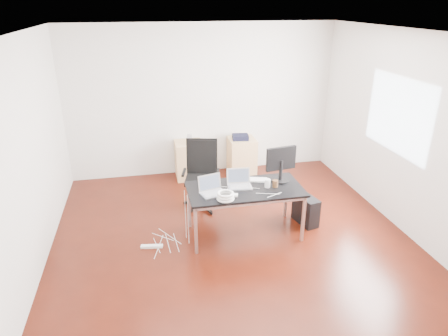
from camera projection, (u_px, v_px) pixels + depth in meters
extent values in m
plane|color=#340D06|center=(232.00, 237.00, 5.73)|extent=(5.00, 5.00, 0.00)
plane|color=silver|center=(234.00, 32.00, 4.64)|extent=(5.00, 5.00, 0.00)
plane|color=silver|center=(203.00, 101.00, 7.44)|extent=(5.00, 0.00, 5.00)
plane|color=silver|center=(309.00, 257.00, 2.94)|extent=(5.00, 0.00, 5.00)
plane|color=silver|center=(27.00, 160.00, 4.72)|extent=(0.00, 5.00, 5.00)
plane|color=silver|center=(404.00, 133.00, 5.66)|extent=(0.00, 5.00, 5.00)
plane|color=white|center=(397.00, 116.00, 5.76)|extent=(0.00, 1.50, 1.50)
cube|color=black|center=(245.00, 189.00, 5.55)|extent=(1.60, 0.80, 0.03)
cube|color=silver|center=(196.00, 231.00, 5.23)|extent=(0.04, 0.04, 0.70)
cube|color=silver|center=(189.00, 206.00, 5.86)|extent=(0.04, 0.04, 0.70)
cube|color=silver|center=(303.00, 219.00, 5.52)|extent=(0.04, 0.04, 0.70)
cube|color=silver|center=(286.00, 196.00, 6.15)|extent=(0.04, 0.04, 0.70)
cylinder|color=black|center=(201.00, 194.00, 6.47)|extent=(0.06, 0.06, 0.47)
cube|color=black|center=(201.00, 179.00, 6.37)|extent=(0.58, 0.56, 0.06)
cube|color=black|center=(202.00, 157.00, 6.45)|extent=(0.47, 0.20, 0.55)
cube|color=tan|center=(189.00, 160.00, 7.55)|extent=(0.50, 0.50, 0.70)
cube|color=tan|center=(242.00, 156.00, 7.74)|extent=(0.50, 0.50, 0.70)
cube|color=black|center=(306.00, 210.00, 6.02)|extent=(0.30, 0.48, 0.44)
cylinder|color=black|center=(201.00, 175.00, 7.40)|extent=(0.31, 0.31, 0.28)
cube|color=white|center=(152.00, 246.00, 5.48)|extent=(0.31, 0.11, 0.04)
cube|color=silver|center=(213.00, 194.00, 5.37)|extent=(0.38, 0.31, 0.01)
cube|color=silver|center=(210.00, 183.00, 5.42)|extent=(0.33, 0.13, 0.22)
cube|color=#475166|center=(210.00, 183.00, 5.41)|extent=(0.29, 0.11, 0.18)
cube|color=silver|center=(240.00, 187.00, 5.57)|extent=(0.35, 0.25, 0.01)
cube|color=silver|center=(239.00, 176.00, 5.62)|extent=(0.33, 0.07, 0.22)
cube|color=#475166|center=(239.00, 176.00, 5.62)|extent=(0.29, 0.06, 0.18)
cylinder|color=black|center=(280.00, 180.00, 5.77)|extent=(0.26, 0.26, 0.02)
cylinder|color=black|center=(281.00, 170.00, 5.71)|extent=(0.05, 0.05, 0.30)
cube|color=black|center=(281.00, 158.00, 5.65)|extent=(0.45, 0.12, 0.34)
cube|color=#475166|center=(280.00, 158.00, 5.68)|extent=(0.39, 0.07, 0.29)
cube|color=white|center=(252.00, 180.00, 5.78)|extent=(0.46, 0.26, 0.02)
cylinder|color=white|center=(268.00, 183.00, 5.55)|extent=(0.09, 0.09, 0.12)
cylinder|color=brown|center=(275.00, 184.00, 5.56)|extent=(0.10, 0.10, 0.10)
torus|color=white|center=(225.00, 198.00, 5.22)|extent=(0.24, 0.24, 0.04)
torus|color=white|center=(225.00, 196.00, 5.20)|extent=(0.23, 0.23, 0.04)
torus|color=white|center=(225.00, 194.00, 5.19)|extent=(0.22, 0.22, 0.04)
cube|color=white|center=(235.00, 195.00, 5.31)|extent=(0.08, 0.08, 0.03)
cube|color=#9E9E9E|center=(189.00, 139.00, 7.31)|extent=(0.10, 0.09, 0.18)
cube|color=black|center=(240.00, 137.00, 7.55)|extent=(0.33, 0.28, 0.09)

